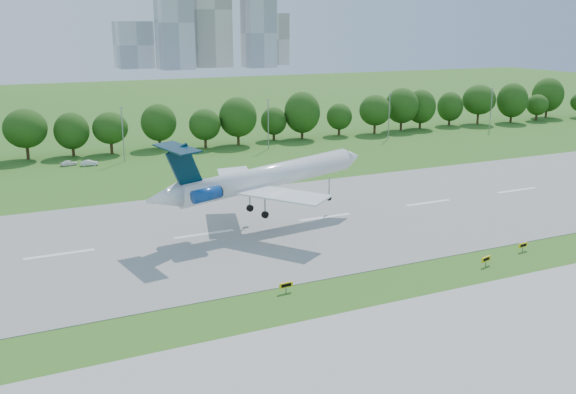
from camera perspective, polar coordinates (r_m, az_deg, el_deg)
The scene contains 12 objects.
ground at distance 81.73m, azimuth 11.74°, elevation -6.42°, with size 600.00×600.00×0.00m, color #276119.
runway at distance 101.58m, azimuth 3.32°, elevation -1.82°, with size 400.00×45.00×0.08m, color gray.
taxiway at distance 69.50m, azimuth 20.77°, elevation -11.06°, with size 400.00×23.00×0.08m, color #ADADA8.
tree_line at distance 160.98m, azimuth -8.14°, elevation 6.58°, with size 288.40×8.40×10.40m.
light_poles at distance 150.78m, azimuth -7.91°, elevation 6.07°, with size 175.90×0.25×12.19m.
skyline at distance 474.21m, azimuth -7.42°, elevation 15.04°, with size 127.00×52.00×80.00m.
airliner at distance 94.49m, azimuth -2.73°, elevation 1.69°, with size 37.07×26.65×12.04m.
taxi_sign_left at distance 73.52m, azimuth -0.18°, elevation -7.84°, with size 1.69×0.30×1.18m.
taxi_sign_centre at distance 85.00m, azimuth 17.19°, elevation -5.30°, with size 1.73×0.63×1.22m.
taxi_sign_right at distance 91.97m, azimuth 20.16°, elevation -4.05°, with size 1.65×0.41×1.15m.
service_vehicle_a at distance 145.44m, azimuth -17.23°, elevation 2.91°, with size 1.27×3.63×1.20m, color white.
service_vehicle_b at distance 146.84m, azimuth -18.90°, elevation 2.88°, with size 1.41×3.51×1.20m, color white.
Camera 1 is at (-46.64, -60.30, 29.46)m, focal length 40.00 mm.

